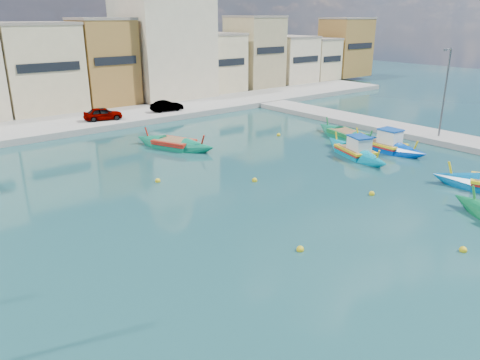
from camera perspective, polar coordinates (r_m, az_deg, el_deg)
name	(u,v)px	position (r m, az deg, el deg)	size (l,w,h in m)	color
ground	(376,212)	(27.66, 16.23, -3.74)	(160.00, 160.00, 0.00)	#153C41
north_quay	(123,117)	(51.79, -14.07, 7.47)	(80.00, 8.00, 0.60)	gray
north_townhouses	(143,63)	(60.59, -11.72, 13.81)	(83.20, 7.87, 10.19)	beige
church_block	(163,33)	(62.54, -9.42, 17.24)	(10.00, 10.00, 19.10)	beige
quay_street_lamp	(445,92)	(44.13, 23.67, 9.77)	(1.18, 0.16, 8.00)	#595B60
parked_cars	(46,121)	(47.34, -22.53, 6.63)	(27.05, 2.42, 1.29)	#4C1919
luzzu_turquoise_cabin	(355,152)	(38.06, 13.88, 3.31)	(4.52, 8.42, 2.67)	#0085A4
luzzu_blue_cabin	(385,146)	(40.43, 17.22, 3.97)	(2.19, 8.04, 2.82)	#003DAD
luzzu_cyan_mid	(347,136)	(43.38, 12.92, 5.25)	(3.79, 8.68, 2.50)	#0B7552
luzzu_green	(174,145)	(39.65, -8.02, 4.25)	(4.98, 8.18, 2.52)	#0A714F
mooring_buoys	(327,185)	(31.03, 10.57, -0.58)	(21.88, 22.17, 0.36)	gold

